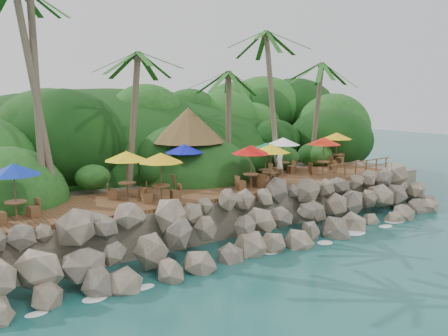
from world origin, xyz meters
TOP-DOWN VIEW (x-y plane):
  - ground at (0.00, 0.00)m, footprint 140.00×140.00m
  - land_base at (0.00, 16.00)m, footprint 32.00×25.20m
  - jungle_hill at (0.00, 23.50)m, footprint 44.80×28.00m
  - seawall at (0.00, 2.00)m, footprint 29.00×4.00m
  - terrace at (0.00, 6.00)m, footprint 26.00×5.00m
  - jungle_foliage at (0.00, 15.00)m, footprint 44.00×16.00m
  - foam_line at (0.00, 0.30)m, footprint 25.20×0.80m
  - palms at (-0.89, 8.53)m, footprint 26.96×6.86m
  - palapa at (-0.44, 9.26)m, footprint 4.70×4.70m
  - dining_clusters at (0.68, 5.81)m, footprint 25.92×5.45m
  - railing at (9.75, 3.65)m, footprint 6.10×0.10m
  - waiter at (4.90, 6.45)m, footprint 0.74×0.56m

SIDE VIEW (x-z plane):
  - ground at x=0.00m, z-range 0.00..0.00m
  - jungle_hill at x=0.00m, z-range -7.70..7.70m
  - jungle_foliage at x=0.00m, z-range -6.00..6.00m
  - foam_line at x=0.00m, z-range 0.00..0.06m
  - land_base at x=0.00m, z-range 0.00..2.10m
  - seawall at x=0.00m, z-range 0.00..2.30m
  - terrace at x=0.00m, z-range 2.10..2.30m
  - railing at x=9.75m, z-range 2.41..3.41m
  - waiter at x=4.90m, z-range 2.30..4.13m
  - dining_clusters at x=0.68m, z-range 3.13..5.65m
  - palapa at x=-0.44m, z-range 3.49..8.09m
  - palms at x=-0.89m, z-range 4.25..18.98m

